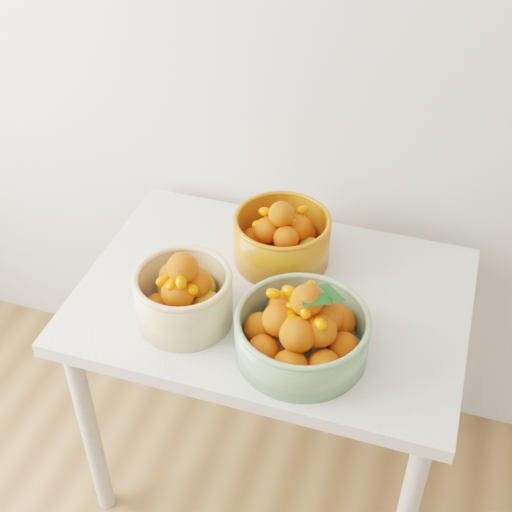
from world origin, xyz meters
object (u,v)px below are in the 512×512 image
object	(u,v)px
bowl_cream	(184,295)
bowl_orange	(282,238)
table	(272,320)
bowl_green	(302,331)

from	to	relation	value
bowl_cream	bowl_orange	xyz separation A→B (m)	(0.16, 0.29, -0.00)
table	bowl_orange	bearing A→B (deg)	97.29
table	bowl_green	bearing A→B (deg)	-54.77
bowl_cream	bowl_green	bearing A→B (deg)	-4.10
bowl_cream	bowl_orange	size ratio (longest dim) A/B	1.05
table	bowl_green	xyz separation A→B (m)	(0.12, -0.17, 0.17)
bowl_cream	bowl_green	size ratio (longest dim) A/B	0.89
bowl_green	bowl_orange	size ratio (longest dim) A/B	1.19
bowl_cream	bowl_green	world-z (taller)	bowl_cream
bowl_cream	bowl_green	distance (m)	0.30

